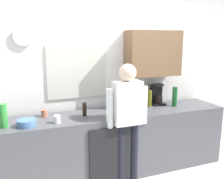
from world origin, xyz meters
name	(u,v)px	position (x,y,z in m)	size (l,w,h in m)	color
kitchen_counter	(118,142)	(0.00, 0.30, 0.45)	(3.19, 0.64, 0.89)	#4C4C51
dishwasher_panel	(110,158)	(-0.24, -0.03, 0.40)	(0.56, 0.02, 0.80)	black
back_wall_assembly	(113,76)	(0.07, 0.70, 1.35)	(4.79, 0.42, 2.60)	white
coffee_maker	(157,95)	(0.75, 0.51, 1.04)	(0.20, 0.20, 0.33)	black
bottle_dark_sauce	(85,109)	(-0.48, 0.31, 0.98)	(0.06, 0.06, 0.18)	black
bottle_olive_oil	(150,99)	(0.56, 0.41, 1.02)	(0.06, 0.06, 0.25)	olive
bottle_green_wine	(175,96)	(0.94, 0.31, 1.04)	(0.07, 0.07, 0.30)	#195923
bottle_clear_soda	(3,116)	(-1.47, 0.21, 1.03)	(0.09, 0.09, 0.28)	#2D8C33
bottle_amber_beer	(117,101)	(0.06, 0.50, 1.01)	(0.06, 0.06, 0.23)	brown
cup_terracotta_mug	(44,113)	(-0.99, 0.47, 0.94)	(0.08, 0.08, 0.09)	#B26647
cup_white_mug	(57,119)	(-0.87, 0.15, 0.94)	(0.08, 0.08, 0.10)	white
mixing_bowl	(26,123)	(-1.22, 0.16, 0.93)	(0.22, 0.22, 0.08)	#4C72A5
dish_soap	(108,104)	(-0.09, 0.51, 0.97)	(0.06, 0.06, 0.18)	blue
person_at_sink	(127,114)	(0.00, 0.00, 0.95)	(0.57, 0.22, 1.60)	black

